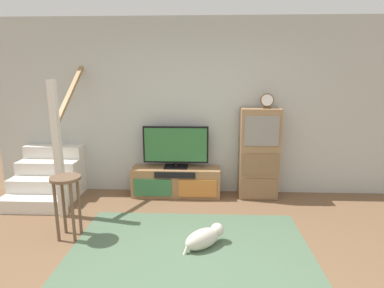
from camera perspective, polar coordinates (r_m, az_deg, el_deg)
The scene contains 10 objects.
ground_plane at distance 3.11m, azimuth -0.91°, elevation -24.52°, with size 20.00×20.00×0.00m, color brown.
back_wall at distance 4.96m, azimuth 0.71°, elevation 6.55°, with size 6.40×0.12×2.70m, color #B2B7B2.
area_rug at distance 3.60m, azimuth -0.32°, elevation -18.67°, with size 2.60×1.80×0.01m, color #4C664C.
media_console at distance 4.97m, azimuth -2.90°, elevation -6.82°, with size 1.36×0.38×0.45m.
television at distance 4.83m, azimuth -2.95°, elevation -0.35°, with size 1.00×0.22×0.65m.
side_cabinet at distance 4.89m, azimuth 11.95°, elevation -1.73°, with size 0.58×0.38×1.38m.
desk_clock at distance 4.76m, azimuth 13.36°, elevation 7.59°, with size 0.20×0.08×0.22m.
staircase at distance 5.46m, azimuth -23.63°, elevation -4.47°, with size 1.00×1.36×2.20m.
bar_stool_near at distance 3.91m, azimuth -21.70°, elevation -8.21°, with size 0.34×0.34×0.74m.
dog at distance 3.62m, azimuth 2.28°, elevation -16.51°, with size 0.47×0.43×0.23m.
Camera 1 is at (0.15, -2.47, 1.88)m, focal length 29.56 mm.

